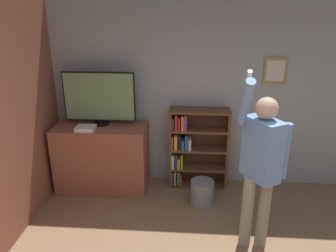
{
  "coord_description": "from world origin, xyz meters",
  "views": [
    {
      "loc": [
        -0.2,
        -1.8,
        2.61
      ],
      "look_at": [
        -0.47,
        1.81,
        1.24
      ],
      "focal_mm": 35.0,
      "sensor_mm": 36.0,
      "label": 1
    }
  ],
  "objects_px": {
    "television": "(99,98)",
    "game_console": "(86,128)",
    "bookshelf": "(193,148)",
    "person": "(261,162)",
    "waste_bin": "(202,193)"
  },
  "relations": [
    {
      "from": "television",
      "to": "game_console",
      "type": "relative_size",
      "value": 3.92
    },
    {
      "from": "game_console",
      "to": "person",
      "type": "distance_m",
      "value": 2.36
    },
    {
      "from": "game_console",
      "to": "waste_bin",
      "type": "height_order",
      "value": "game_console"
    },
    {
      "from": "game_console",
      "to": "person",
      "type": "bearing_deg",
      "value": -23.64
    },
    {
      "from": "television",
      "to": "game_console",
      "type": "height_order",
      "value": "television"
    },
    {
      "from": "bookshelf",
      "to": "person",
      "type": "distance_m",
      "value": 1.53
    },
    {
      "from": "television",
      "to": "waste_bin",
      "type": "relative_size",
      "value": 2.85
    },
    {
      "from": "bookshelf",
      "to": "waste_bin",
      "type": "height_order",
      "value": "bookshelf"
    },
    {
      "from": "waste_bin",
      "to": "game_console",
      "type": "bearing_deg",
      "value": 173.73
    },
    {
      "from": "television",
      "to": "game_console",
      "type": "bearing_deg",
      "value": -121.31
    },
    {
      "from": "person",
      "to": "waste_bin",
      "type": "xyz_separation_m",
      "value": [
        -0.56,
        0.77,
        -0.89
      ]
    },
    {
      "from": "waste_bin",
      "to": "bookshelf",
      "type": "bearing_deg",
      "value": 104.07
    },
    {
      "from": "game_console",
      "to": "bookshelf",
      "type": "xyz_separation_m",
      "value": [
        1.47,
        0.34,
        -0.4
      ]
    },
    {
      "from": "television",
      "to": "bookshelf",
      "type": "distance_m",
      "value": 1.52
    },
    {
      "from": "television",
      "to": "game_console",
      "type": "distance_m",
      "value": 0.46
    }
  ]
}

